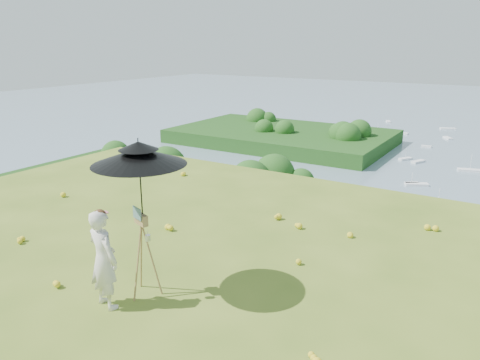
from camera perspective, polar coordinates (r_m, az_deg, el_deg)
The scene contains 11 objects.
ground at distance 8.71m, azimuth -15.32°, elevation -9.93°, with size 14.00×14.00×0.00m, color #536D1F.
shoreline_tier at distance 89.69m, azimuth 25.23°, elevation -11.52°, with size 170.00×28.00×8.00m, color #70685A.
peninsula at distance 182.40m, azimuth 5.13°, elevation 6.11°, with size 90.00×60.00×12.00m, color #173D10, non-canonical shape.
slope_trees at distance 44.73m, azimuth 21.65°, elevation -9.56°, with size 110.00×50.00×6.00m, color #1B4F17, non-canonical shape.
harbor_town at distance 87.00m, azimuth 25.75°, elevation -7.71°, with size 110.00×22.00×5.00m, color beige, non-canonical shape.
moored_boats at distance 171.32m, azimuth 25.03°, elevation 2.34°, with size 140.00×140.00×0.70m, color white, non-canonical shape.
wildflowers at distance 8.83m, azimuth -14.16°, elevation -9.01°, with size 10.00×10.50×0.12m, color yellow, non-canonical shape.
painter at distance 7.16m, azimuth -16.32°, elevation -9.24°, with size 0.55×0.36×1.52m, color white.
field_easel at distance 7.35m, azimuth -11.72°, elevation -8.51°, with size 0.55×0.55×1.45m, color olive, non-canonical shape.
sun_umbrella at distance 6.98m, azimuth -12.04°, elevation -0.15°, with size 1.38×1.38×1.29m, color black, non-canonical shape.
painter_cap at distance 6.88m, azimuth -16.80°, elevation -3.83°, with size 0.19×0.22×0.10m, color #D5747D, non-canonical shape.
Camera 1 is at (5.90, -5.16, 3.79)m, focal length 35.00 mm.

